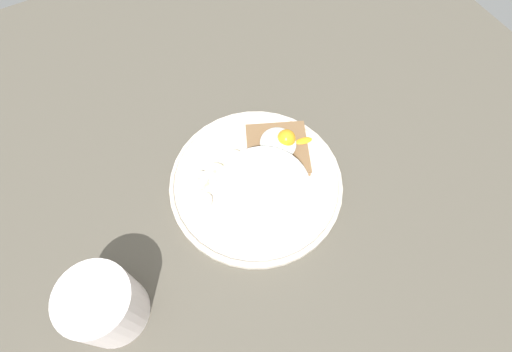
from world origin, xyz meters
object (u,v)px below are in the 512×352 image
at_px(banana_slice_left, 199,181).
at_px(coffee_mug, 104,305).
at_px(oatmeal_bowl, 263,195).
at_px(banana_slice_front, 232,160).
at_px(banana_slice_right, 204,201).
at_px(poached_egg, 280,142).
at_px(banana_slice_back, 215,173).
at_px(toast_slice, 278,150).

xyz_separation_m(banana_slice_left, coffee_mug, (0.12, -0.18, 0.03)).
bearing_deg(oatmeal_bowl, banana_slice_front, -175.25).
relative_size(oatmeal_bowl, banana_slice_right, 3.56).
height_order(poached_egg, banana_slice_right, poached_egg).
height_order(banana_slice_front, banana_slice_left, banana_slice_front).
bearing_deg(banana_slice_right, banana_slice_back, 133.04).
distance_m(toast_slice, banana_slice_front, 0.07).
relative_size(toast_slice, poached_egg, 1.49).
relative_size(oatmeal_bowl, banana_slice_left, 3.58).
relative_size(oatmeal_bowl, toast_slice, 1.03).
height_order(toast_slice, banana_slice_front, same).
distance_m(banana_slice_front, coffee_mug, 0.27).
xyz_separation_m(banana_slice_left, banana_slice_right, (0.03, -0.01, -0.00)).
relative_size(banana_slice_right, coffee_mug, 0.39).
distance_m(oatmeal_bowl, banana_slice_back, 0.09).
height_order(toast_slice, poached_egg, poached_egg).
xyz_separation_m(toast_slice, banana_slice_right, (0.02, -0.14, -0.00)).
bearing_deg(oatmeal_bowl, banana_slice_back, -151.82).
bearing_deg(coffee_mug, poached_egg, 108.48).
xyz_separation_m(banana_slice_back, banana_slice_right, (0.03, -0.04, -0.00)).
distance_m(oatmeal_bowl, banana_slice_front, 0.09).
distance_m(banana_slice_left, coffee_mug, 0.22).
bearing_deg(coffee_mug, oatmeal_bowl, 98.98).
distance_m(toast_slice, coffee_mug, 0.33).
bearing_deg(toast_slice, coffee_mug, -71.22).
height_order(banana_slice_left, banana_slice_right, banana_slice_left).
distance_m(poached_egg, coffee_mug, 0.33).
bearing_deg(banana_slice_back, banana_slice_right, -46.96).
distance_m(oatmeal_bowl, poached_egg, 0.09).
height_order(oatmeal_bowl, banana_slice_left, oatmeal_bowl).
relative_size(toast_slice, banana_slice_right, 3.45).
bearing_deg(coffee_mug, toast_slice, 108.78).
height_order(banana_slice_left, banana_slice_back, banana_slice_back).
bearing_deg(banana_slice_right, oatmeal_bowl, 59.98).
bearing_deg(banana_slice_back, banana_slice_left, -91.30).
height_order(banana_slice_back, coffee_mug, coffee_mug).
height_order(toast_slice, banana_slice_left, toast_slice).
bearing_deg(toast_slice, banana_slice_back, -95.64).
distance_m(oatmeal_bowl, banana_slice_right, 0.09).
xyz_separation_m(poached_egg, banana_slice_front, (-0.02, -0.07, -0.02)).
bearing_deg(banana_slice_back, poached_egg, 84.12).
xyz_separation_m(banana_slice_back, coffee_mug, (0.12, -0.21, 0.03)).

